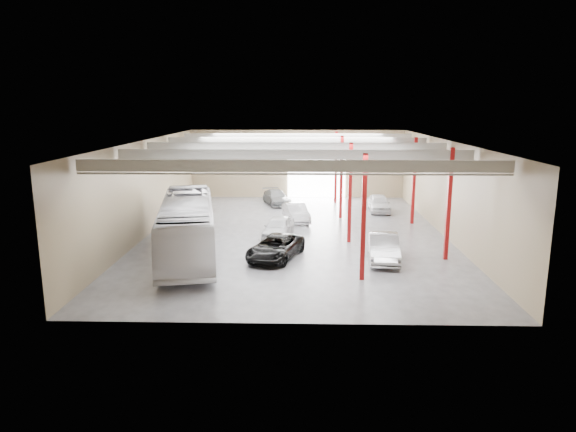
{
  "coord_description": "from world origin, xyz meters",
  "views": [
    {
      "loc": [
        0.41,
        -37.21,
        9.47
      ],
      "look_at": [
        -0.46,
        -3.59,
        2.2
      ],
      "focal_mm": 32.0,
      "sensor_mm": 36.0,
      "label": 1
    }
  ],
  "objects_px": {
    "car_right_near": "(384,247)",
    "car_right_far": "(379,203)",
    "car_row_b": "(296,212)",
    "black_sedan": "(276,247)",
    "car_row_a": "(278,227)",
    "coach_bus": "(187,226)",
    "car_row_c": "(276,197)"
  },
  "relations": [
    {
      "from": "car_right_near",
      "to": "car_right_far",
      "type": "bearing_deg",
      "value": 87.98
    },
    {
      "from": "car_row_b",
      "to": "coach_bus",
      "type": "bearing_deg",
      "value": -136.97
    },
    {
      "from": "car_right_far",
      "to": "coach_bus",
      "type": "bearing_deg",
      "value": -133.5
    },
    {
      "from": "black_sedan",
      "to": "car_row_a",
      "type": "bearing_deg",
      "value": 108.99
    },
    {
      "from": "car_right_near",
      "to": "car_right_far",
      "type": "relative_size",
      "value": 1.11
    },
    {
      "from": "car_row_b",
      "to": "car_right_near",
      "type": "distance_m",
      "value": 12.21
    },
    {
      "from": "black_sedan",
      "to": "car_row_b",
      "type": "xyz_separation_m",
      "value": [
        1.15,
        10.65,
        0.02
      ]
    },
    {
      "from": "car_right_far",
      "to": "car_row_b",
      "type": "bearing_deg",
      "value": -148.93
    },
    {
      "from": "car_right_near",
      "to": "coach_bus",
      "type": "bearing_deg",
      "value": -178.37
    },
    {
      "from": "car_row_a",
      "to": "car_right_near",
      "type": "bearing_deg",
      "value": -29.8
    },
    {
      "from": "coach_bus",
      "to": "car_row_b",
      "type": "relative_size",
      "value": 3.0
    },
    {
      "from": "car_row_c",
      "to": "car_row_b",
      "type": "bearing_deg",
      "value": -93.58
    },
    {
      "from": "car_row_c",
      "to": "car_row_a",
      "type": "bearing_deg",
      "value": -104.98
    },
    {
      "from": "car_row_b",
      "to": "car_row_c",
      "type": "bearing_deg",
      "value": 91.91
    },
    {
      "from": "coach_bus",
      "to": "black_sedan",
      "type": "xyz_separation_m",
      "value": [
        5.67,
        -0.57,
        -1.17
      ]
    },
    {
      "from": "coach_bus",
      "to": "car_row_a",
      "type": "xyz_separation_m",
      "value": [
        5.61,
        4.63,
        -1.13
      ]
    },
    {
      "from": "car_right_near",
      "to": "car_row_a",
      "type": "bearing_deg",
      "value": 146.72
    },
    {
      "from": "coach_bus",
      "to": "car_right_near",
      "type": "relative_size",
      "value": 2.71
    },
    {
      "from": "car_row_b",
      "to": "car_right_far",
      "type": "distance_m",
      "value": 8.64
    },
    {
      "from": "coach_bus",
      "to": "car_right_near",
      "type": "height_order",
      "value": "coach_bus"
    },
    {
      "from": "car_row_c",
      "to": "car_right_far",
      "type": "xyz_separation_m",
      "value": [
        9.49,
        -3.24,
        0.08
      ]
    },
    {
      "from": "black_sedan",
      "to": "car_row_a",
      "type": "xyz_separation_m",
      "value": [
        -0.07,
        5.2,
        0.04
      ]
    },
    {
      "from": "car_row_b",
      "to": "car_row_c",
      "type": "relative_size",
      "value": 0.96
    },
    {
      "from": "car_row_b",
      "to": "car_right_far",
      "type": "relative_size",
      "value": 1.01
    },
    {
      "from": "car_row_b",
      "to": "car_right_far",
      "type": "xyz_separation_m",
      "value": [
        7.51,
        4.26,
        0.02
      ]
    },
    {
      "from": "car_right_near",
      "to": "car_right_far",
      "type": "distance_m",
      "value": 15.24
    },
    {
      "from": "car_right_far",
      "to": "car_row_c",
      "type": "bearing_deg",
      "value": 162.65
    },
    {
      "from": "car_row_b",
      "to": "car_row_c",
      "type": "distance_m",
      "value": 7.76
    },
    {
      "from": "car_row_c",
      "to": "car_right_near",
      "type": "bearing_deg",
      "value": -85.97
    },
    {
      "from": "car_row_c",
      "to": "black_sedan",
      "type": "bearing_deg",
      "value": -105.73
    },
    {
      "from": "coach_bus",
      "to": "car_row_b",
      "type": "bearing_deg",
      "value": 44.88
    },
    {
      "from": "black_sedan",
      "to": "car_row_b",
      "type": "bearing_deg",
      "value": 102.09
    }
  ]
}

